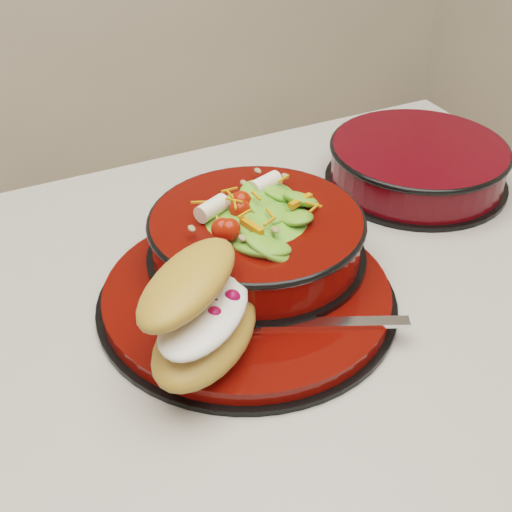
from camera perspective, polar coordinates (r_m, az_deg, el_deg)
name	(u,v)px	position (r m, az deg, el deg)	size (l,w,h in m)	color
dinner_plate	(248,296)	(0.72, -0.64, -3.20)	(0.30, 0.30, 0.02)	black
salad_bowl	(256,229)	(0.73, 0.03, 2.15)	(0.23, 0.23, 0.10)	black
croissant	(202,313)	(0.62, -4.37, -4.55)	(0.16, 0.16, 0.09)	#C9863D
fork	(304,323)	(0.67, 3.85, -5.40)	(0.17, 0.09, 0.00)	silver
extra_bowl	(418,163)	(0.93, 12.81, 7.30)	(0.23, 0.23, 0.05)	black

